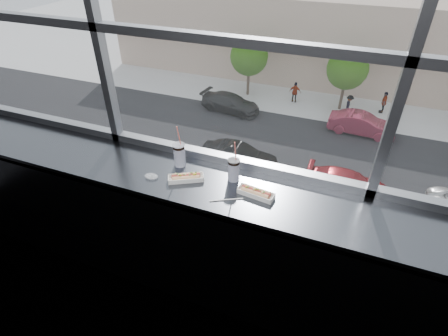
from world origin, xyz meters
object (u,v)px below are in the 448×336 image
(wrapper, at_px, (151,176))
(car_far_b, at_px, (362,121))
(hotdog_tray_right, at_px, (256,193))
(pedestrian_c, at_px, (384,100))
(tree_center, at_px, (347,69))
(soda_cup_right, at_px, (234,169))
(loose_straw, at_px, (226,200))
(car_near_b, at_px, (238,155))
(hotdog_tray_left, at_px, (186,177))
(soda_cup_left, at_px, (179,154))
(car_near_c, at_px, (349,180))
(pedestrian_a, at_px, (295,90))
(tree_left, at_px, (249,57))
(car_far_a, at_px, (230,100))
(pedestrian_b, at_px, (349,103))

(wrapper, height_order, car_far_b, wrapper)
(hotdog_tray_right, bearing_deg, pedestrian_c, 91.41)
(tree_center, bearing_deg, soda_cup_right, -89.66)
(soda_cup_right, height_order, loose_straw, soda_cup_right)
(hotdog_tray_right, relative_size, pedestrian_c, 0.11)
(loose_straw, distance_m, car_near_b, 20.47)
(hotdog_tray_left, xyz_separation_m, tree_center, (0.14, 28.31, -8.52))
(soda_cup_left, bearing_deg, tree_center, 89.46)
(loose_straw, height_order, car_near_c, loose_straw)
(soda_cup_right, distance_m, pedestrian_a, 30.49)
(tree_left, bearing_deg, wrapper, -73.96)
(soda_cup_right, relative_size, car_far_a, 0.05)
(hotdog_tray_left, height_order, car_near_c, hotdog_tray_left)
(soda_cup_right, height_order, tree_center, soda_cup_right)
(wrapper, bearing_deg, soda_cup_left, 61.58)
(pedestrian_a, height_order, pedestrian_c, pedestrian_c)
(hotdog_tray_right, distance_m, pedestrian_a, 30.59)
(pedestrian_c, relative_size, tree_left, 0.42)
(pedestrian_a, bearing_deg, tree_center, -178.90)
(wrapper, bearing_deg, car_near_b, 106.76)
(hotdog_tray_right, height_order, car_near_c, hotdog_tray_right)
(hotdog_tray_left, height_order, car_near_b, hotdog_tray_left)
(soda_cup_left, xyz_separation_m, car_near_c, (1.96, 16.16, -11.18))
(car_far_a, distance_m, pedestrian_c, 13.09)
(car_far_b, bearing_deg, soda_cup_left, 176.75)
(pedestrian_b, bearing_deg, car_near_b, 151.66)
(hotdog_tray_left, relative_size, car_far_a, 0.04)
(car_far_b, distance_m, car_near_b, 10.81)
(car_far_b, relative_size, pedestrian_a, 2.90)
(pedestrian_a, relative_size, pedestrian_b, 1.12)
(loose_straw, bearing_deg, wrapper, 148.20)
(tree_center, bearing_deg, pedestrian_b, -46.69)
(car_near_c, distance_m, tree_center, 12.39)
(tree_left, bearing_deg, loose_straw, -72.90)
(car_near_c, height_order, pedestrian_c, pedestrian_c)
(car_far_b, xyz_separation_m, car_near_c, (-0.26, -8.00, -0.12))
(car_far_a, distance_m, tree_center, 10.00)
(hotdog_tray_right, xyz_separation_m, car_far_a, (-9.18, 24.29, -11.06))
(car_far_a, bearing_deg, car_near_c, -119.94)
(wrapper, bearing_deg, soda_cup_right, 19.33)
(car_near_b, xyz_separation_m, pedestrian_c, (8.78, 12.55, -0.02))
(loose_straw, bearing_deg, tree_left, 78.69)
(pedestrian_c, bearing_deg, car_far_b, -18.40)
(loose_straw, bearing_deg, soda_cup_left, 123.26)
(pedestrian_c, bearing_deg, loose_straw, -6.43)
(pedestrian_b, bearing_deg, hotdog_tray_left, 178.18)
(hotdog_tray_left, relative_size, tree_center, 0.05)
(loose_straw, bearing_deg, hotdog_tray_left, 135.74)
(soda_cup_left, xyz_separation_m, car_far_a, (-8.55, 24.16, -11.13))
(pedestrian_b, xyz_separation_m, pedestrian_c, (2.73, 1.33, 0.13))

